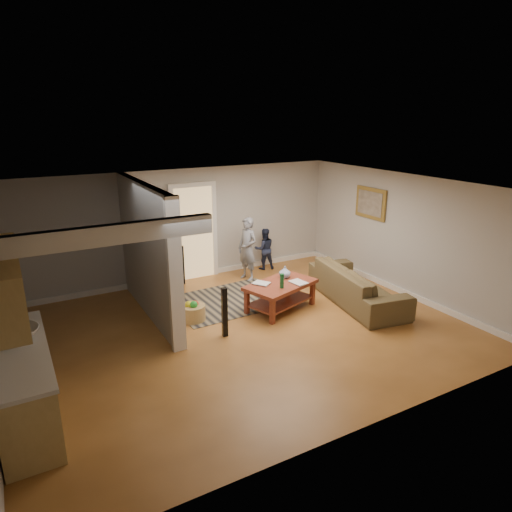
# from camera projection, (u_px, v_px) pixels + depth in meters

# --- Properties ---
(ground) EXTENTS (7.50, 7.50, 0.00)m
(ground) POSITION_uv_depth(u_px,v_px,m) (243.00, 331.00, 7.99)
(ground) COLOR brown
(ground) RESTS_ON ground
(room_shell) EXTENTS (7.54, 6.02, 2.52)m
(room_shell) POSITION_uv_depth(u_px,v_px,m) (172.00, 254.00, 7.41)
(room_shell) COLOR #AFACA7
(room_shell) RESTS_ON ground
(area_rug) EXTENTS (2.34, 1.76, 0.01)m
(area_rug) POSITION_uv_depth(u_px,v_px,m) (228.00, 300.00, 9.26)
(area_rug) COLOR black
(area_rug) RESTS_ON ground
(sofa) EXTENTS (1.37, 2.59, 0.72)m
(sofa) POSITION_uv_depth(u_px,v_px,m) (356.00, 301.00, 9.22)
(sofa) COLOR #413620
(sofa) RESTS_ON ground
(coffee_table) EXTENTS (1.55, 1.18, 0.81)m
(coffee_table) POSITION_uv_depth(u_px,v_px,m) (281.00, 288.00, 8.77)
(coffee_table) COLOR maroon
(coffee_table) RESTS_ON ground
(tv_console) EXTENTS (0.81, 1.43, 1.16)m
(tv_console) POSITION_uv_depth(u_px,v_px,m) (164.00, 264.00, 9.05)
(tv_console) COLOR maroon
(tv_console) RESTS_ON ground
(speaker_left) EXTENTS (0.10, 0.10, 0.88)m
(speaker_left) POSITION_uv_depth(u_px,v_px,m) (225.00, 312.00, 7.67)
(speaker_left) COLOR black
(speaker_left) RESTS_ON ground
(speaker_right) EXTENTS (0.11, 0.11, 0.88)m
(speaker_right) POSITION_uv_depth(u_px,v_px,m) (182.00, 265.00, 10.05)
(speaker_right) COLOR black
(speaker_right) RESTS_ON ground
(toy_basket) EXTENTS (0.45, 0.45, 0.40)m
(toy_basket) POSITION_uv_depth(u_px,v_px,m) (193.00, 312.00, 8.34)
(toy_basket) COLOR olive
(toy_basket) RESTS_ON ground
(child) EXTENTS (0.48, 0.60, 1.44)m
(child) POSITION_uv_depth(u_px,v_px,m) (248.00, 279.00, 10.47)
(child) COLOR gray
(child) RESTS_ON ground
(toddler) EXTENTS (0.57, 0.49, 1.01)m
(toddler) POSITION_uv_depth(u_px,v_px,m) (264.00, 269.00, 11.17)
(toddler) COLOR #1E253E
(toddler) RESTS_ON ground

